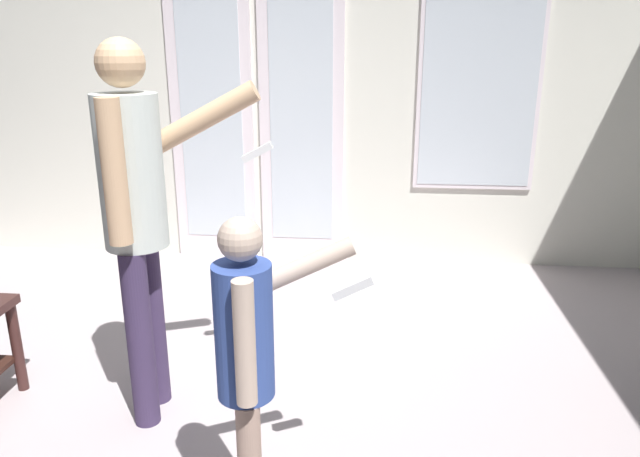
{
  "coord_description": "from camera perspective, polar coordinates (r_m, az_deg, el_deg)",
  "views": [
    {
      "loc": [
        0.87,
        -2.07,
        1.61
      ],
      "look_at": [
        0.68,
        -0.12,
        0.99
      ],
      "focal_mm": 33.25,
      "sensor_mm": 36.0,
      "label": 1
    }
  ],
  "objects": [
    {
      "name": "person_adult",
      "position": [
        2.54,
        -17.14,
        2.36
      ],
      "size": [
        0.68,
        0.47,
        1.63
      ],
      "color": "#3C2E4F",
      "rests_on": "ground_plane"
    },
    {
      "name": "person_child",
      "position": [
        1.88,
        -6.84,
        -12.14
      ],
      "size": [
        0.48,
        0.39,
        1.13
      ],
      "color": "tan",
      "rests_on": "ground_plane"
    },
    {
      "name": "ground_plane",
      "position": [
        2.77,
        -14.62,
        -18.99
      ],
      "size": [
        5.96,
        4.64,
        0.02
      ],
      "primitive_type": "cube",
      "color": "#BAACB0"
    },
    {
      "name": "wall_back_with_doors",
      "position": [
        4.45,
        -5.16,
        12.87
      ],
      "size": [
        5.96,
        0.09,
        2.58
      ],
      "color": "white",
      "rests_on": "ground_plane"
    }
  ]
}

